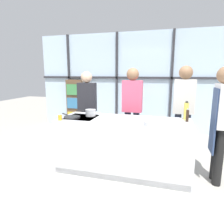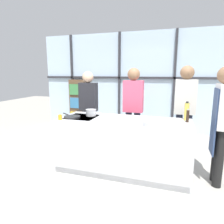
% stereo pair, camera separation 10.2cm
% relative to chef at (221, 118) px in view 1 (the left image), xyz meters
% --- Properties ---
extents(ground_plane, '(18.00, 18.00, 0.00)m').
position_rel_chef_xyz_m(ground_plane, '(-1.47, -0.00, -1.03)').
color(ground_plane, '#ADA89E').
extents(back_window_wall, '(6.40, 0.10, 2.80)m').
position_rel_chef_xyz_m(back_window_wall, '(-1.47, 2.55, 0.38)').
color(back_window_wall, silver).
rests_on(back_window_wall, ground_plane).
extents(bookshelf, '(0.50, 0.19, 1.47)m').
position_rel_chef_xyz_m(bookshelf, '(-3.54, 2.36, -0.29)').
color(bookshelf, brown).
rests_on(bookshelf, ground_plane).
extents(demo_island, '(2.21, 0.86, 0.90)m').
position_rel_chef_xyz_m(demo_island, '(-1.47, -0.00, -0.58)').
color(demo_island, silver).
rests_on(demo_island, ground_plane).
extents(chef, '(0.25, 0.40, 1.77)m').
position_rel_chef_xyz_m(chef, '(0.00, 0.00, 0.00)').
color(chef, black).
rests_on(chef, ground_plane).
extents(spectator_far_left, '(0.39, 0.24, 1.70)m').
position_rel_chef_xyz_m(spectator_far_left, '(-2.46, 0.80, -0.04)').
color(spectator_far_left, '#232838').
rests_on(spectator_far_left, ground_plane).
extents(spectator_center_left, '(0.40, 0.25, 1.77)m').
position_rel_chef_xyz_m(spectator_center_left, '(-1.47, 0.80, 0.01)').
color(spectator_center_left, '#232838').
rests_on(spectator_center_left, ground_plane).
extents(spectator_center_right, '(0.39, 0.25, 1.81)m').
position_rel_chef_xyz_m(spectator_center_right, '(-0.47, 0.80, 0.04)').
color(spectator_center_right, '#232838').
rests_on(spectator_center_right, ground_plane).
extents(frying_pan, '(0.45, 0.37, 0.03)m').
position_rel_chef_xyz_m(frying_pan, '(-2.37, -0.12, -0.11)').
color(frying_pan, '#232326').
rests_on(frying_pan, demo_island).
extents(saucepan, '(0.34, 0.20, 0.12)m').
position_rel_chef_xyz_m(saucepan, '(-2.11, 0.12, -0.06)').
color(saucepan, silver).
rests_on(saucepan, demo_island).
extents(white_plate, '(0.27, 0.27, 0.01)m').
position_rel_chef_xyz_m(white_plate, '(-0.99, -0.06, -0.12)').
color(white_plate, white).
rests_on(white_plate, demo_island).
extents(mixing_bowl, '(0.22, 0.22, 0.07)m').
position_rel_chef_xyz_m(mixing_bowl, '(-0.98, -0.28, -0.09)').
color(mixing_bowl, silver).
rests_on(mixing_bowl, demo_island).
extents(oil_bottle, '(0.08, 0.08, 0.31)m').
position_rel_chef_xyz_m(oil_bottle, '(-0.46, 0.31, 0.02)').
color(oil_bottle, '#E0CC4C').
rests_on(oil_bottle, demo_island).
extents(pepper_grinder, '(0.05, 0.05, 0.22)m').
position_rel_chef_xyz_m(pepper_grinder, '(-0.45, 0.14, -0.02)').
color(pepper_grinder, '#332319').
rests_on(pepper_grinder, demo_island).
extents(juice_glass_near, '(0.06, 0.06, 0.09)m').
position_rel_chef_xyz_m(juice_glass_near, '(-2.47, -0.33, -0.08)').
color(juice_glass_near, orange).
rests_on(juice_glass_near, demo_island).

